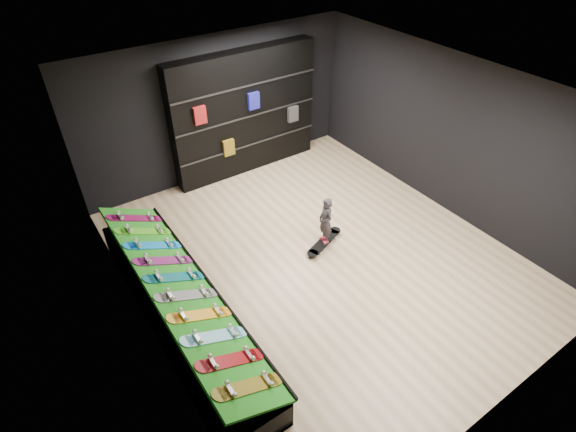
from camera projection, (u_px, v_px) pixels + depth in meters
floor at (318, 257)px, 7.94m from camera, size 6.00×7.00×0.01m
ceiling at (327, 95)px, 6.10m from camera, size 6.00×7.00×0.01m
wall_back at (218, 108)px, 9.30m from camera, size 6.00×0.02×3.00m
wall_front at (525, 339)px, 4.73m from camera, size 6.00×0.02×3.00m
wall_left at (134, 261)px, 5.68m from camera, size 0.02×7.00×3.00m
wall_right at (449, 135)px, 8.36m from camera, size 0.02×7.00×3.00m
display_rack at (182, 311)px, 6.64m from camera, size 0.90×4.50×0.50m
turf_ramp at (180, 288)px, 6.38m from camera, size 0.92×4.50×0.46m
back_shelving at (245, 113)px, 9.53m from camera, size 3.31×0.39×2.65m
floor_skateboard at (324, 243)px, 8.16m from camera, size 1.00×0.55×0.09m
child at (325, 229)px, 7.96m from camera, size 0.18×0.23×0.55m
display_board_0 at (248, 387)px, 5.13m from camera, size 0.93×0.22×0.50m
display_board_1 at (231, 360)px, 5.41m from camera, size 0.93×0.22×0.50m
display_board_2 at (215, 336)px, 5.68m from camera, size 0.93×0.22×0.50m
display_board_3 at (200, 315)px, 5.96m from camera, size 0.93×0.22×0.50m
display_board_4 at (187, 295)px, 6.23m from camera, size 0.93×0.22×0.50m
display_board_5 at (175, 277)px, 6.51m from camera, size 0.93×0.22×0.50m
display_board_6 at (164, 261)px, 6.79m from camera, size 0.93×0.22×0.50m
display_board_7 at (153, 245)px, 7.06m from camera, size 0.93×0.22×0.50m
display_board_8 at (144, 231)px, 7.34m from camera, size 0.93×0.22×0.50m
display_board_9 at (135, 218)px, 7.61m from camera, size 0.93×0.22×0.50m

